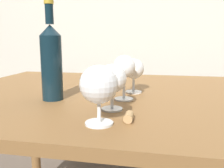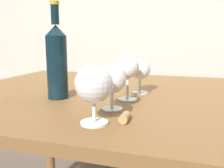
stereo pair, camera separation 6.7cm
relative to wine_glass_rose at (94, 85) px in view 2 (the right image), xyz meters
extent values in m
cube|color=brown|center=(0.05, 0.36, -0.11)|extent=(1.46, 0.97, 0.03)
cylinder|color=brown|center=(-0.62, 0.78, -0.49)|extent=(0.06, 0.06, 0.74)
cylinder|color=white|center=(0.00, 0.00, -0.09)|extent=(0.07, 0.07, 0.00)
cylinder|color=white|center=(0.00, 0.00, -0.06)|extent=(0.01, 0.01, 0.06)
sphere|color=white|center=(0.00, 0.00, 0.00)|extent=(0.09, 0.09, 0.09)
ellipsoid|color=pink|center=(0.00, 0.00, 0.00)|extent=(0.08, 0.08, 0.04)
cylinder|color=white|center=(0.01, 0.12, -0.09)|extent=(0.06, 0.06, 0.00)
cylinder|color=white|center=(0.01, 0.12, -0.06)|extent=(0.01, 0.01, 0.06)
sphere|color=white|center=(0.01, 0.12, 0.00)|extent=(0.08, 0.08, 0.08)
ellipsoid|color=gold|center=(0.01, 0.12, 0.00)|extent=(0.07, 0.07, 0.04)
cylinder|color=white|center=(0.02, 0.24, -0.09)|extent=(0.06, 0.06, 0.00)
cylinder|color=white|center=(0.02, 0.24, -0.05)|extent=(0.01, 0.01, 0.08)
sphere|color=white|center=(0.02, 0.24, 0.02)|extent=(0.07, 0.07, 0.07)
ellipsoid|color=#470A16|center=(0.02, 0.24, 0.01)|extent=(0.06, 0.06, 0.02)
cylinder|color=white|center=(0.04, 0.36, -0.09)|extent=(0.06, 0.06, 0.00)
cylinder|color=white|center=(0.04, 0.36, -0.06)|extent=(0.01, 0.01, 0.06)
sphere|color=white|center=(0.04, 0.36, 0.00)|extent=(0.08, 0.08, 0.08)
ellipsoid|color=maroon|center=(0.04, 0.36, -0.01)|extent=(0.07, 0.07, 0.02)
cylinder|color=#0F232D|center=(-0.21, 0.20, 0.01)|extent=(0.07, 0.07, 0.21)
cone|color=#0F232D|center=(-0.21, 0.20, 0.13)|extent=(0.07, 0.07, 0.04)
cylinder|color=#0F232D|center=(-0.21, 0.20, 0.18)|extent=(0.03, 0.03, 0.06)
cylinder|color=gold|center=(-0.21, 0.20, 0.22)|extent=(0.03, 0.03, 0.01)
cylinder|color=tan|center=(0.07, 0.03, -0.08)|extent=(0.02, 0.04, 0.02)
camera|label=1|loc=(0.13, -0.52, 0.10)|focal=38.44mm
camera|label=2|loc=(0.20, -0.51, 0.10)|focal=38.44mm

